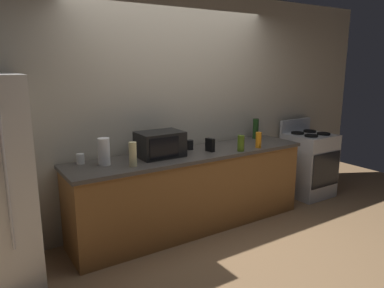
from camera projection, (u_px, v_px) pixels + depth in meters
name	position (u px, v px, depth m)	size (l,w,h in m)	color
ground_plane	(212.00, 240.00, 3.95)	(8.00, 8.00, 0.00)	#93704C
back_wall	(173.00, 109.00, 4.32)	(6.40, 0.10, 2.70)	#B2A893
counter_run	(192.00, 190.00, 4.18)	(2.84, 0.64, 0.90)	brown
stove_range	(308.00, 164.00, 5.23)	(0.60, 0.61, 1.08)	#B7BABF
microwave	(160.00, 144.00, 3.89)	(0.48, 0.35, 0.27)	black
paper_towel_roll	(104.00, 152.00, 3.56)	(0.12, 0.12, 0.27)	white
cordless_phone	(210.00, 145.00, 4.13)	(0.05, 0.11, 0.15)	black
bottle_dish_soap	(259.00, 140.00, 4.30)	(0.07, 0.07, 0.19)	orange
bottle_hand_soap	(133.00, 154.00, 3.52)	(0.08, 0.08, 0.24)	beige
bottle_wine	(256.00, 129.00, 4.82)	(0.08, 0.08, 0.27)	#1E3F19
bottle_olive_oil	(241.00, 143.00, 4.13)	(0.08, 0.08, 0.18)	#4C6B19
mug_black	(190.00, 145.00, 4.22)	(0.08, 0.08, 0.11)	black
mug_white	(80.00, 159.00, 3.61)	(0.08, 0.08, 0.10)	white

